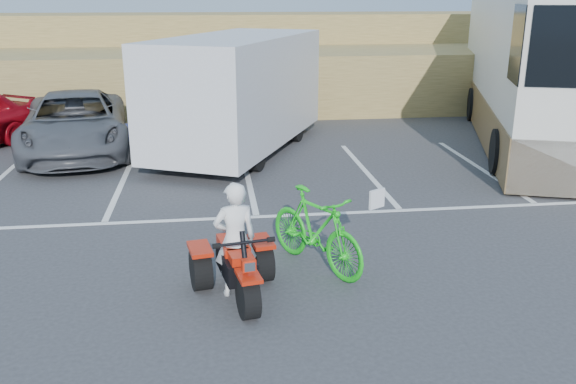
{
  "coord_description": "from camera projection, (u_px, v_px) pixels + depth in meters",
  "views": [
    {
      "loc": [
        -0.74,
        -7.96,
        3.87
      ],
      "look_at": [
        0.36,
        0.74,
        1.0
      ],
      "focal_mm": 38.0,
      "sensor_mm": 36.0,
      "label": 1
    }
  ],
  "objects": [
    {
      "name": "ground",
      "position": [
        269.0,
        275.0,
        8.79
      ],
      "size": [
        100.0,
        100.0,
        0.0
      ],
      "primitive_type": "plane",
      "color": "#353538",
      "rests_on": "ground"
    },
    {
      "name": "parking_stripes",
      "position": [
        292.0,
        187.0,
        12.73
      ],
      "size": [
        28.0,
        5.16,
        0.01
      ],
      "color": "white",
      "rests_on": "ground"
    },
    {
      "name": "grass_embankment",
      "position": [
        229.0,
        61.0,
        22.95
      ],
      "size": [
        40.0,
        8.5,
        3.1
      ],
      "color": "olive",
      "rests_on": "ground"
    },
    {
      "name": "red_trike_atv",
      "position": [
        239.0,
        298.0,
        8.12
      ],
      "size": [
        1.39,
        1.7,
        0.99
      ],
      "primitive_type": null,
      "rotation": [
        0.0,
        0.0,
        0.18
      ],
      "color": "#B91F0A",
      "rests_on": "ground"
    },
    {
      "name": "rider",
      "position": [
        235.0,
        239.0,
        8.01
      ],
      "size": [
        0.63,
        0.47,
        1.57
      ],
      "primitive_type": "imported",
      "rotation": [
        0.0,
        0.0,
        3.32
      ],
      "color": "white",
      "rests_on": "ground"
    },
    {
      "name": "green_dirt_bike",
      "position": [
        316.0,
        230.0,
        8.85
      ],
      "size": [
        1.49,
        1.99,
        1.19
      ],
      "primitive_type": "imported",
      "rotation": [
        0.0,
        0.0,
        0.54
      ],
      "color": "#14BF19",
      "rests_on": "ground"
    },
    {
      "name": "grey_pickup",
      "position": [
        75.0,
        123.0,
        15.33
      ],
      "size": [
        3.28,
        5.73,
        1.51
      ],
      "primitive_type": "imported",
      "rotation": [
        0.0,
        0.0,
        0.15
      ],
      "color": "#4F5157",
      "rests_on": "ground"
    },
    {
      "name": "cargo_trailer",
      "position": [
        238.0,
        90.0,
        15.15
      ],
      "size": [
        4.86,
        6.66,
        2.89
      ],
      "rotation": [
        0.0,
        0.0,
        -0.44
      ],
      "color": "silver",
      "rests_on": "ground"
    },
    {
      "name": "rv_motorhome",
      "position": [
        538.0,
        74.0,
        16.59
      ],
      "size": [
        6.29,
        11.62,
        4.06
      ],
      "rotation": [
        0.0,
        0.0,
        -0.32
      ],
      "color": "silver",
      "rests_on": "ground"
    },
    {
      "name": "quad_atv_blue",
      "position": [
        115.0,
        159.0,
        14.92
      ],
      "size": [
        1.24,
        1.6,
        1.01
      ],
      "primitive_type": null,
      "rotation": [
        0.0,
        0.0,
        -0.06
      ],
      "color": "navy",
      "rests_on": "ground"
    },
    {
      "name": "quad_atv_green",
      "position": [
        176.0,
        159.0,
        14.92
      ],
      "size": [
        1.27,
        1.65,
        1.04
      ],
      "primitive_type": null,
      "rotation": [
        0.0,
        0.0,
        -0.05
      ],
      "color": "#195313",
      "rests_on": "ground"
    }
  ]
}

